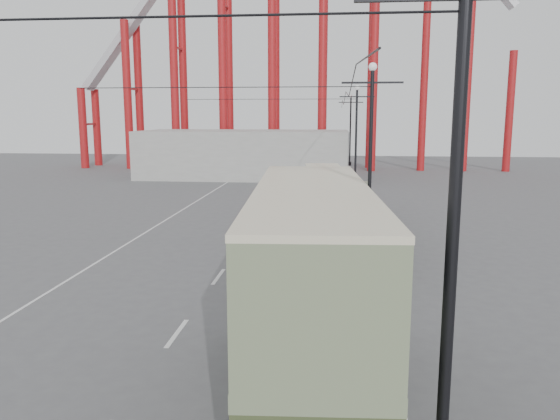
# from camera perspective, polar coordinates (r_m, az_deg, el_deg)

# --- Properties ---
(ground) EXTENTS (160.00, 160.00, 0.00)m
(ground) POSITION_cam_1_polar(r_m,az_deg,el_deg) (13.77, -11.47, -19.06)
(ground) COLOR #535356
(ground) RESTS_ON ground
(road_markings) EXTENTS (12.52, 120.00, 0.01)m
(road_markings) POSITION_cam_1_polar(r_m,az_deg,el_deg) (32.20, -2.55, -1.99)
(road_markings) COLOR silver
(road_markings) RESTS_ON ground
(lamp_post_near) EXTENTS (3.20, 0.44, 10.80)m
(lamp_post_near) POSITION_cam_1_polar(r_m,az_deg,el_deg) (8.76, 18.69, 17.53)
(lamp_post_near) COLOR black
(lamp_post_near) RESTS_ON ground
(lamp_post_mid) EXTENTS (3.20, 0.44, 9.32)m
(lamp_post_mid) POSITION_cam_1_polar(r_m,az_deg,el_deg) (29.59, 9.43, 5.98)
(lamp_post_mid) COLOR black
(lamp_post_mid) RESTS_ON ground
(lamp_post_far) EXTENTS (3.20, 0.44, 9.32)m
(lamp_post_far) POSITION_cam_1_polar(r_m,az_deg,el_deg) (51.54, 7.95, 7.62)
(lamp_post_far) COLOR black
(lamp_post_far) RESTS_ON ground
(lamp_post_distant) EXTENTS (3.20, 0.44, 9.32)m
(lamp_post_distant) POSITION_cam_1_polar(r_m,az_deg,el_deg) (73.52, 7.35, 8.28)
(lamp_post_distant) COLOR black
(lamp_post_distant) RESTS_ON ground
(fairground_shed) EXTENTS (22.00, 10.00, 5.00)m
(fairground_shed) POSITION_cam_1_polar(r_m,az_deg,el_deg) (59.43, -3.64, 5.87)
(fairground_shed) COLOR gray
(fairground_shed) RESTS_ON ground
(double_decker_bus) EXTENTS (2.99, 9.66, 5.12)m
(double_decker_bus) POSITION_cam_1_polar(r_m,az_deg,el_deg) (12.11, 3.31, -8.19)
(double_decker_bus) COLOR #384425
(double_decker_bus) RESTS_ON ground
(single_decker_green) EXTENTS (3.45, 10.74, 2.98)m
(single_decker_green) POSITION_cam_1_polar(r_m,az_deg,el_deg) (25.99, 6.05, -1.13)
(single_decker_green) COLOR gray
(single_decker_green) RESTS_ON ground
(single_decker_cream) EXTENTS (3.20, 9.93, 3.04)m
(single_decker_cream) POSITION_cam_1_polar(r_m,az_deg,el_deg) (36.88, 4.70, 2.19)
(single_decker_cream) COLOR beige
(single_decker_cream) RESTS_ON ground
(pedestrian) EXTENTS (0.83, 0.71, 1.94)m
(pedestrian) POSITION_cam_1_polar(r_m,az_deg,el_deg) (19.38, -1.29, -7.09)
(pedestrian) COLOR black
(pedestrian) RESTS_ON ground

